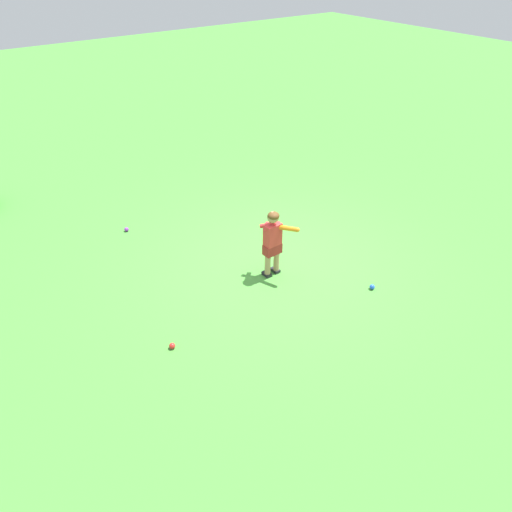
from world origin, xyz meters
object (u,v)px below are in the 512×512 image
object	(u,v)px
child_batter	(273,238)
play_ball_by_bucket	(172,346)
play_ball_near_batter	(127,229)
play_ball_center_lawn	(372,287)

from	to	relation	value
child_batter	play_ball_by_bucket	world-z (taller)	child_batter
child_batter	play_ball_by_bucket	size ratio (longest dim) A/B	13.67
play_ball_near_batter	child_batter	bearing A→B (deg)	-153.23
play_ball_by_bucket	play_ball_center_lawn	bearing A→B (deg)	-102.21
play_ball_center_lawn	play_ball_near_batter	world-z (taller)	play_ball_center_lawn
child_batter	play_ball_near_batter	distance (m)	2.89
play_ball_center_lawn	play_ball_by_bucket	bearing A→B (deg)	77.79
play_ball_near_batter	play_ball_by_bucket	world-z (taller)	play_ball_by_bucket
play_ball_center_lawn	play_ball_by_bucket	size ratio (longest dim) A/B	0.98
child_batter	play_ball_center_lawn	xyz separation A→B (m)	(-1.17, -0.95, -0.61)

